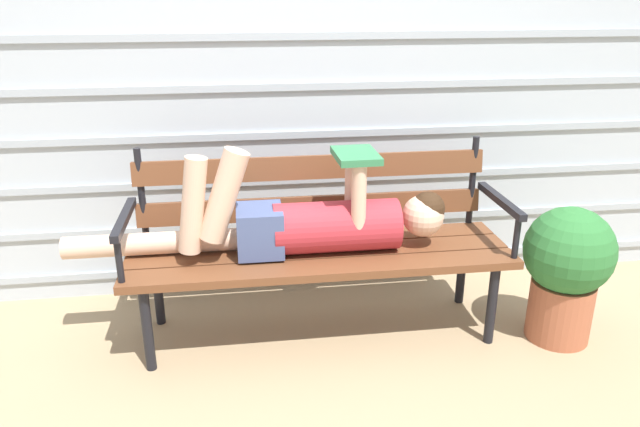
# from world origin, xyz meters

# --- Properties ---
(ground_plane) EXTENTS (12.00, 12.00, 0.00)m
(ground_plane) POSITION_xyz_m (0.00, 0.00, 0.00)
(ground_plane) COLOR tan
(house_siding) EXTENTS (5.47, 0.08, 2.16)m
(house_siding) POSITION_xyz_m (0.00, 0.65, 1.08)
(house_siding) COLOR #B2BCC6
(house_siding) RESTS_ON ground
(park_bench) EXTENTS (1.72, 0.51, 0.86)m
(park_bench) POSITION_xyz_m (0.00, 0.17, 0.47)
(park_bench) COLOR brown
(park_bench) RESTS_ON ground
(reclining_person) EXTENTS (1.69, 0.26, 0.51)m
(reclining_person) POSITION_xyz_m (-0.06, 0.10, 0.57)
(reclining_person) COLOR #B72D38
(potted_plant) EXTENTS (0.40, 0.40, 0.64)m
(potted_plant) POSITION_xyz_m (1.09, -0.09, 0.36)
(potted_plant) COLOR #AD5B3D
(potted_plant) RESTS_ON ground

